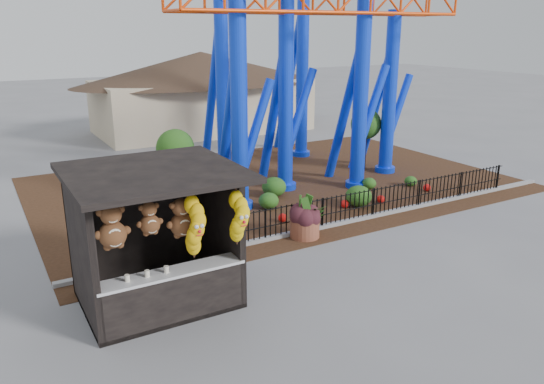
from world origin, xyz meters
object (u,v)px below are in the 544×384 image
roller_coaster (298,13)px  terracotta_planter (305,228)px  prize_booth (158,241)px  potted_plant (310,221)px

roller_coaster → terracotta_planter: roller_coaster is taller
roller_coaster → prize_booth: bearing=-137.9°
prize_booth → potted_plant: (5.12, 1.80, -1.06)m
potted_plant → prize_booth: bearing=-163.1°
potted_plant → roller_coaster: bearing=59.1°
prize_booth → terracotta_planter: bearing=20.0°
roller_coaster → terracotta_planter: size_ratio=12.65×
terracotta_planter → roller_coaster: bearing=60.2°
prize_booth → roller_coaster: (8.12, 7.33, 4.89)m
roller_coaster → potted_plant: bearing=-118.5°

